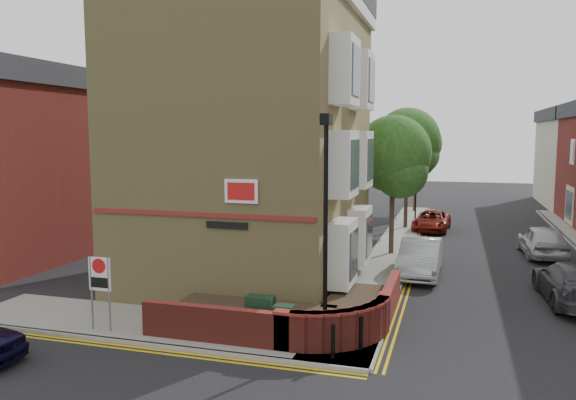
# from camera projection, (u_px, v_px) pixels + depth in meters

# --- Properties ---
(ground) EXTENTS (120.00, 120.00, 0.00)m
(ground) POSITION_uv_depth(u_px,v_px,m) (255.00, 360.00, 14.72)
(ground) COLOR black
(ground) RESTS_ON ground
(pavement_corner) EXTENTS (13.00, 3.00, 0.12)m
(pavement_corner) POSITION_uv_depth(u_px,v_px,m) (164.00, 326.00, 17.14)
(pavement_corner) COLOR gray
(pavement_corner) RESTS_ON ground
(pavement_main) EXTENTS (2.00, 32.00, 0.12)m
(pavement_main) POSITION_uv_depth(u_px,v_px,m) (395.00, 246.00, 29.38)
(pavement_main) COLOR gray
(pavement_main) RESTS_ON ground
(kerb_side) EXTENTS (13.00, 0.15, 0.12)m
(kerb_side) POSITION_uv_depth(u_px,v_px,m) (137.00, 343.00, 15.71)
(kerb_side) COLOR gray
(kerb_side) RESTS_ON ground
(kerb_main_near) EXTENTS (0.15, 32.00, 0.12)m
(kerb_main_near) POSITION_uv_depth(u_px,v_px,m) (415.00, 247.00, 29.09)
(kerb_main_near) COLOR gray
(kerb_main_near) RESTS_ON ground
(yellow_lines_side) EXTENTS (13.00, 0.28, 0.01)m
(yellow_lines_side) POSITION_uv_depth(u_px,v_px,m) (133.00, 348.00, 15.48)
(yellow_lines_side) COLOR gold
(yellow_lines_side) RESTS_ON ground
(yellow_lines_main) EXTENTS (0.28, 32.00, 0.01)m
(yellow_lines_main) POSITION_uv_depth(u_px,v_px,m) (420.00, 249.00, 29.03)
(yellow_lines_main) COLOR gold
(yellow_lines_main) RESTS_ON ground
(corner_building) EXTENTS (8.95, 10.40, 13.60)m
(corner_building) POSITION_uv_depth(u_px,v_px,m) (255.00, 126.00, 22.43)
(corner_building) COLOR tan
(corner_building) RESTS_ON ground
(garden_wall) EXTENTS (6.80, 6.00, 1.20)m
(garden_wall) POSITION_uv_depth(u_px,v_px,m) (283.00, 328.00, 17.10)
(garden_wall) COLOR maroon
(garden_wall) RESTS_ON ground
(lamppost) EXTENTS (0.25, 0.50, 6.30)m
(lamppost) POSITION_uv_depth(u_px,v_px,m) (325.00, 230.00, 15.02)
(lamppost) COLOR black
(lamppost) RESTS_ON pavement_corner
(utility_cabinet_large) EXTENTS (0.80, 0.45, 1.20)m
(utility_cabinet_large) POSITION_uv_depth(u_px,v_px,m) (260.00, 317.00, 15.96)
(utility_cabinet_large) COLOR #152F1E
(utility_cabinet_large) RESTS_ON pavement_corner
(utility_cabinet_small) EXTENTS (0.55, 0.40, 1.10)m
(utility_cabinet_small) POSITION_uv_depth(u_px,v_px,m) (284.00, 325.00, 15.46)
(utility_cabinet_small) COLOR #152F1E
(utility_cabinet_small) RESTS_ON pavement_corner
(bollard_near) EXTENTS (0.11, 0.11, 0.90)m
(bollard_near) POSITION_uv_depth(u_px,v_px,m) (333.00, 341.00, 14.47)
(bollard_near) COLOR black
(bollard_near) RESTS_ON pavement_corner
(bollard_far) EXTENTS (0.11, 0.11, 0.90)m
(bollard_far) POSITION_uv_depth(u_px,v_px,m) (361.00, 333.00, 15.06)
(bollard_far) COLOR black
(bollard_far) RESTS_ON pavement_corner
(zone_sign) EXTENTS (0.72, 0.07, 2.20)m
(zone_sign) POSITION_uv_depth(u_px,v_px,m) (100.00, 280.00, 16.43)
(zone_sign) COLOR slate
(zone_sign) RESTS_ON pavement_corner
(side_building) EXTENTS (6.40, 10.40, 9.00)m
(side_building) POSITION_uv_depth(u_px,v_px,m) (10.00, 163.00, 26.07)
(side_building) COLOR maroon
(side_building) RESTS_ON ground
(tree_near) EXTENTS (3.64, 3.65, 6.70)m
(tree_near) POSITION_uv_depth(u_px,v_px,m) (393.00, 159.00, 26.98)
(tree_near) COLOR #382B1E
(tree_near) RESTS_ON pavement_main
(tree_mid) EXTENTS (4.03, 4.03, 7.42)m
(tree_mid) POSITION_uv_depth(u_px,v_px,m) (407.00, 146.00, 34.53)
(tree_mid) COLOR #382B1E
(tree_mid) RESTS_ON pavement_main
(tree_far) EXTENTS (3.81, 3.81, 7.00)m
(tree_far) POSITION_uv_depth(u_px,v_px,m) (416.00, 147.00, 42.18)
(tree_far) COLOR #382B1E
(tree_far) RESTS_ON pavement_main
(traffic_light_assembly) EXTENTS (0.20, 0.16, 4.20)m
(traffic_light_assembly) POSITION_uv_depth(u_px,v_px,m) (416.00, 181.00, 37.51)
(traffic_light_assembly) COLOR black
(traffic_light_assembly) RESTS_ON pavement_main
(silver_car_near) EXTENTS (1.70, 4.63, 1.51)m
(silver_car_near) POSITION_uv_depth(u_px,v_px,m) (420.00, 258.00, 23.47)
(silver_car_near) COLOR #A6AAAD
(silver_car_near) RESTS_ON ground
(red_car_main) EXTENTS (2.33, 4.49, 1.21)m
(red_car_main) POSITION_uv_depth(u_px,v_px,m) (432.00, 221.00, 34.45)
(red_car_main) COLOR maroon
(red_car_main) RESTS_ON ground
(grey_car_far) EXTENTS (2.37, 5.17, 1.47)m
(grey_car_far) POSITION_uv_depth(u_px,v_px,m) (574.00, 283.00, 19.56)
(grey_car_far) COLOR #35343A
(grey_car_far) RESTS_ON ground
(silver_car_far) EXTENTS (2.10, 4.63, 1.54)m
(silver_car_far) POSITION_uv_depth(u_px,v_px,m) (542.00, 241.00, 27.13)
(silver_car_far) COLOR #ACB0B4
(silver_car_far) RESTS_ON ground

